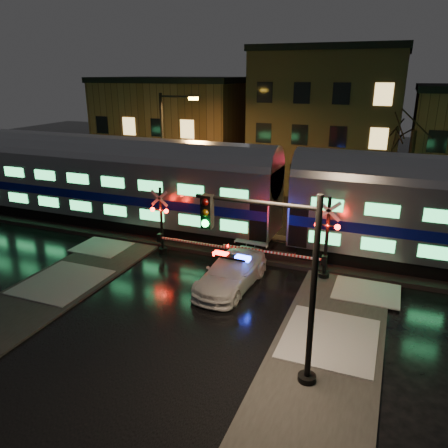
{
  "coord_description": "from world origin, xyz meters",
  "views": [
    {
      "loc": [
        8.08,
        -17.99,
        9.83
      ],
      "look_at": [
        -0.11,
        2.5,
        2.2
      ],
      "focal_mm": 35.0,
      "sensor_mm": 36.0,
      "label": 1
    }
  ],
  "objects_px": {
    "police_car": "(231,272)",
    "traffic_light": "(281,285)",
    "crossing_signal_left": "(167,228)",
    "crossing_signal_right": "(319,246)",
    "streetlight": "(166,147)"
  },
  "relations": [
    {
      "from": "police_car",
      "to": "traffic_light",
      "type": "xyz_separation_m",
      "value": [
        3.81,
        -5.66,
        2.71
      ]
    },
    {
      "from": "crossing_signal_left",
      "to": "traffic_light",
      "type": "distance_m",
      "value": 12.01
    },
    {
      "from": "crossing_signal_right",
      "to": "police_car",
      "type": "bearing_deg",
      "value": -146.29
    },
    {
      "from": "crossing_signal_right",
      "to": "crossing_signal_left",
      "type": "relative_size",
      "value": 1.11
    },
    {
      "from": "traffic_light",
      "to": "streetlight",
      "type": "xyz_separation_m",
      "value": [
        -12.21,
        14.8,
        1.47
      ]
    },
    {
      "from": "crossing_signal_right",
      "to": "streetlight",
      "type": "bearing_deg",
      "value": 150.99
    },
    {
      "from": "traffic_light",
      "to": "crossing_signal_left",
      "type": "bearing_deg",
      "value": 126.7
    },
    {
      "from": "streetlight",
      "to": "crossing_signal_left",
      "type": "bearing_deg",
      "value": -62.16
    },
    {
      "from": "crossing_signal_right",
      "to": "crossing_signal_left",
      "type": "height_order",
      "value": "crossing_signal_right"
    },
    {
      "from": "crossing_signal_left",
      "to": "crossing_signal_right",
      "type": "bearing_deg",
      "value": 0.06
    },
    {
      "from": "crossing_signal_left",
      "to": "streetlight",
      "type": "bearing_deg",
      "value": 117.84
    },
    {
      "from": "streetlight",
      "to": "crossing_signal_right",
      "type": "bearing_deg",
      "value": -29.01
    },
    {
      "from": "traffic_light",
      "to": "streetlight",
      "type": "distance_m",
      "value": 19.24
    },
    {
      "from": "police_car",
      "to": "crossing_signal_left",
      "type": "relative_size",
      "value": 0.99
    },
    {
      "from": "police_car",
      "to": "streetlight",
      "type": "distance_m",
      "value": 13.09
    }
  ]
}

